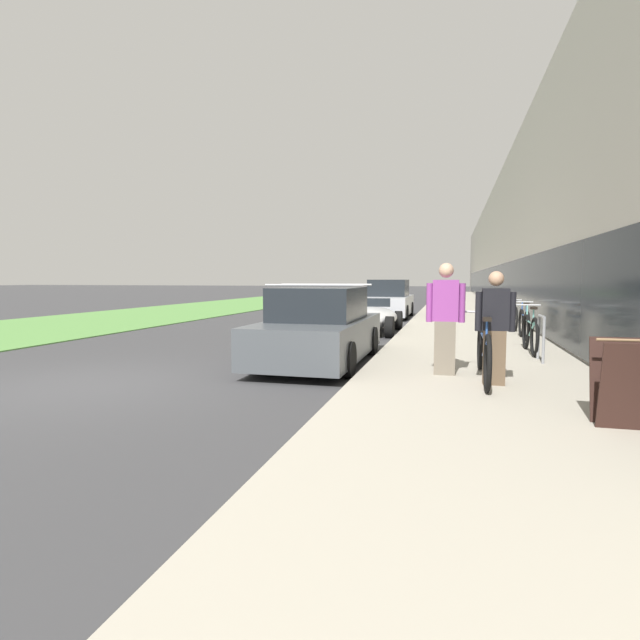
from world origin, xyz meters
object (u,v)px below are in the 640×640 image
at_px(bike_rack_hoop, 541,333).
at_px(vintage_roadster_curbside, 369,318).
at_px(person_bystander, 445,319).
at_px(parked_sedan_far, 389,301).
at_px(cruiser_bike_middle, 524,323).
at_px(cruiser_bike_farthest, 514,317).
at_px(sandwich_board_sign, 625,383).
at_px(person_rider, 495,328).
at_px(tandem_bicycle, 484,352).
at_px(parked_sedan_curbside, 320,329).
at_px(cruiser_bike_nearest, 530,333).

bearing_deg(bike_rack_hoop, vintage_roadster_curbside, 128.19).
distance_m(person_bystander, parked_sedan_far, 13.21).
height_order(cruiser_bike_middle, parked_sedan_far, parked_sedan_far).
distance_m(person_bystander, cruiser_bike_farthest, 8.01).
distance_m(bike_rack_hoop, cruiser_bike_farthest, 6.05).
bearing_deg(vintage_roadster_curbside, sandwich_board_sign, -66.03).
distance_m(person_rider, bike_rack_hoop, 2.55).
relative_size(tandem_bicycle, bike_rack_hoop, 3.00).
distance_m(bike_rack_hoop, cruiser_bike_middle, 3.57).
height_order(bike_rack_hoop, parked_sedan_curbside, parked_sedan_curbside).
height_order(vintage_roadster_curbside, parked_sedan_far, parked_sedan_far).
xyz_separation_m(cruiser_bike_nearest, vintage_roadster_curbside, (-3.94, 3.95, -0.08)).
distance_m(bike_rack_hoop, parked_sedan_far, 11.98).
relative_size(person_rider, cruiser_bike_farthest, 0.96).
xyz_separation_m(bike_rack_hoop, cruiser_bike_middle, (0.18, 3.57, -0.12)).
bearing_deg(cruiser_bike_farthest, cruiser_bike_middle, -90.84).
distance_m(cruiser_bike_nearest, parked_sedan_curbside, 4.33).
bearing_deg(person_rider, cruiser_bike_nearest, 74.39).
relative_size(cruiser_bike_nearest, parked_sedan_far, 0.45).
bearing_deg(tandem_bicycle, parked_sedan_curbside, 153.49).
xyz_separation_m(tandem_bicycle, cruiser_bike_middle, (1.29, 5.59, -0.02)).
xyz_separation_m(bike_rack_hoop, vintage_roadster_curbside, (-3.97, 5.05, -0.18)).
xyz_separation_m(cruiser_bike_nearest, parked_sedan_far, (-4.11, 10.14, 0.19)).
bearing_deg(bike_rack_hoop, parked_sedan_curbside, -171.88).
relative_size(cruiser_bike_nearest, cruiser_bike_middle, 1.10).
height_order(person_rider, parked_sedan_curbside, person_rider).
bearing_deg(cruiser_bike_middle, parked_sedan_curbside, -135.38).
relative_size(bike_rack_hoop, parked_sedan_far, 0.20).
distance_m(cruiser_bike_nearest, cruiser_bike_middle, 2.48).
xyz_separation_m(bike_rack_hoop, parked_sedan_far, (-4.14, 11.24, 0.08)).
bearing_deg(bike_rack_hoop, tandem_bicycle, -118.85).
xyz_separation_m(sandwich_board_sign, vintage_roadster_curbside, (-4.09, 9.21, -0.12)).
bearing_deg(parked_sedan_far, cruiser_bike_middle, -60.63).
relative_size(tandem_bicycle, cruiser_bike_middle, 1.45).
relative_size(tandem_bicycle, cruiser_bike_nearest, 1.32).
height_order(sandwich_board_sign, vintage_roadster_curbside, vintage_roadster_curbside).
xyz_separation_m(bike_rack_hoop, sandwich_board_sign, (0.12, -4.16, -0.06)).
height_order(bike_rack_hoop, cruiser_bike_nearest, cruiser_bike_nearest).
height_order(tandem_bicycle, person_bystander, person_bystander).
bearing_deg(parked_sedan_curbside, tandem_bicycle, -26.51).
bearing_deg(sandwich_board_sign, tandem_bicycle, 120.03).
bearing_deg(person_bystander, person_rider, -41.12).
bearing_deg(bike_rack_hoop, person_bystander, -134.16).
relative_size(cruiser_bike_farthest, parked_sedan_curbside, 0.40).
relative_size(parked_sedan_curbside, parked_sedan_far, 0.99).
distance_m(person_rider, cruiser_bike_middle, 6.03).
xyz_separation_m(person_bystander, cruiser_bike_farthest, (1.89, 7.77, -0.50)).
distance_m(tandem_bicycle, bike_rack_hoop, 2.31).
bearing_deg(tandem_bicycle, parked_sedan_far, 102.86).
bearing_deg(tandem_bicycle, person_bystander, 152.51).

